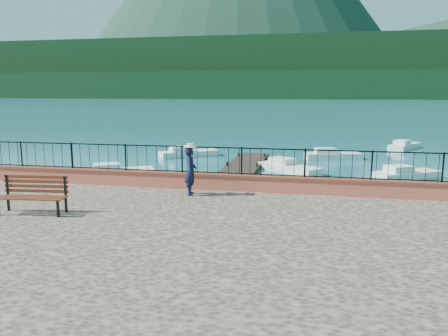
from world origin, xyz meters
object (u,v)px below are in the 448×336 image
at_px(park_bench, 33,203).
at_px(person, 191,171).
at_px(boat_0, 118,170).
at_px(boat_4, 333,153).
at_px(boat_2, 407,172).
at_px(boat_5, 405,144).
at_px(boat_3, 189,151).
at_px(boat_1, 290,165).

xyz_separation_m(park_bench, person, (3.82, 3.21, 0.50)).
xyz_separation_m(boat_0, boat_4, (12.03, 9.21, 0.00)).
bearing_deg(boat_2, boat_0, 157.93).
bearing_deg(boat_2, park_bench, -164.30).
relative_size(boat_0, boat_5, 1.01).
xyz_separation_m(person, boat_5, (11.47, 24.27, -1.62)).
bearing_deg(park_bench, boat_0, 97.86).
bearing_deg(boat_0, person, -81.05).
relative_size(person, boat_0, 0.42).
height_order(boat_2, boat_3, same).
xyz_separation_m(person, boat_1, (2.71, 11.60, -1.62)).
height_order(person, boat_5, person).
distance_m(person, boat_5, 26.89).
xyz_separation_m(park_bench, boat_2, (12.90, 13.97, -1.12)).
relative_size(boat_3, boat_5, 1.11).
bearing_deg(boat_5, park_bench, -177.70).
height_order(park_bench, boat_3, park_bench).
xyz_separation_m(boat_0, boat_1, (9.29, 3.46, 0.00)).
bearing_deg(boat_0, boat_5, 11.78).
distance_m(park_bench, boat_1, 16.22).
xyz_separation_m(boat_0, boat_3, (1.72, 8.30, 0.00)).
bearing_deg(boat_1, boat_0, -120.18).
bearing_deg(boat_1, boat_2, 31.85).
bearing_deg(park_bench, person, 34.22).
xyz_separation_m(person, boat_3, (-4.86, 16.44, -1.62)).
height_order(boat_1, boat_2, same).
bearing_deg(person, boat_0, 29.19).
bearing_deg(person, boat_4, -27.21).
relative_size(boat_4, boat_5, 1.01).
bearing_deg(boat_5, person, -173.91).
distance_m(park_bench, boat_4, 22.58).
height_order(boat_1, boat_3, same).
bearing_deg(park_bench, boat_5, 55.08).
distance_m(boat_0, boat_4, 15.15).
bearing_deg(boat_3, person, -108.64).
distance_m(boat_2, boat_5, 13.72).
distance_m(park_bench, boat_3, 19.71).
distance_m(person, boat_2, 14.17).
bearing_deg(boat_5, boat_1, 176.74).
height_order(boat_2, boat_5, same).
xyz_separation_m(park_bench, boat_3, (-1.04, 19.65, -1.12)).
distance_m(boat_0, boat_2, 15.88).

